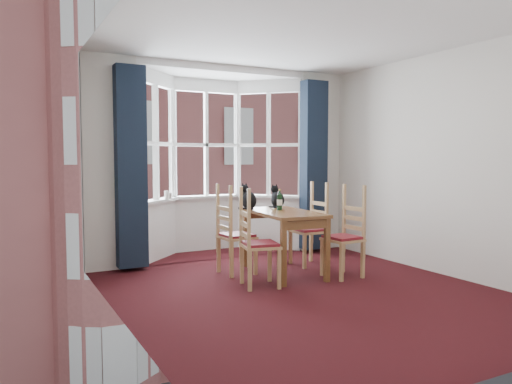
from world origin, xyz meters
TOP-DOWN VIEW (x-y plane):
  - floor at (0.00, 0.00)m, footprint 4.50×4.50m
  - ceiling at (0.00, 0.00)m, footprint 4.50×4.50m
  - wall_left at (-2.00, 0.00)m, footprint 0.00×4.50m
  - wall_right at (2.00, 0.00)m, footprint 0.00×4.50m
  - wall_near at (0.00, -2.25)m, footprint 4.00×0.00m
  - wall_back_pier_left at (-1.65, 2.25)m, footprint 0.70×0.12m
  - wall_back_pier_right at (1.65, 2.25)m, footprint 0.70×0.12m
  - bay_window at (0.00, 2.75)m, footprint 2.76×0.94m
  - curtain_left at (-1.42, 2.07)m, footprint 0.38×0.22m
  - curtain_right at (1.42, 2.07)m, footprint 0.38×0.22m
  - dining_table at (0.24, 0.99)m, footprint 0.78×1.31m
  - chair_left_near at (-0.41, 0.60)m, footprint 0.48×0.49m
  - chair_left_far at (-0.37, 1.27)m, footprint 0.42×0.44m
  - chair_right_near at (0.88, 0.51)m, footprint 0.43×0.45m
  - chair_right_far at (0.89, 1.28)m, footprint 0.40×0.42m
  - cat_left at (-0.04, 1.44)m, footprint 0.25×0.29m
  - cat_right at (0.39, 1.42)m, footprint 0.17×0.24m
  - wine_bottle at (0.25, 1.12)m, footprint 0.07×0.07m
  - candle_tall at (-0.78, 2.60)m, footprint 0.06×0.06m
  - candle_short at (-0.72, 2.63)m, footprint 0.06×0.06m
  - street at (0.00, 32.25)m, footprint 80.00×80.00m
  - tenement_building at (0.00, 14.01)m, footprint 18.40×7.80m

SIDE VIEW (x-z plane):
  - street at x=0.00m, z-range -6.00..-6.00m
  - floor at x=0.00m, z-range 0.00..0.00m
  - chair_left_near at x=-0.41m, z-range 0.01..0.93m
  - chair_left_far at x=-0.37m, z-range 0.01..0.93m
  - chair_right_near at x=0.88m, z-range 0.01..0.93m
  - chair_right_far at x=0.89m, z-range 0.01..0.93m
  - dining_table at x=0.24m, z-range 0.28..1.08m
  - candle_short at x=-0.72m, z-range 0.87..0.96m
  - wine_bottle at x=0.25m, z-range 0.78..1.05m
  - cat_right at x=0.39m, z-range 0.76..1.08m
  - candle_tall at x=-0.78m, z-range 0.87..0.99m
  - cat_left at x=-0.04m, z-range 0.76..1.11m
  - curtain_left at x=-1.42m, z-range 0.05..2.65m
  - curtain_right at x=1.42m, z-range 0.05..2.65m
  - wall_left at x=-2.00m, z-range -0.85..3.65m
  - wall_right at x=2.00m, z-range -0.85..3.65m
  - wall_near at x=0.00m, z-range -0.60..3.40m
  - wall_back_pier_left at x=-1.65m, z-range 0.00..2.80m
  - wall_back_pier_right at x=1.65m, z-range 0.00..2.80m
  - bay_window at x=0.00m, z-range 0.00..2.80m
  - tenement_building at x=0.00m, z-range -6.00..9.20m
  - ceiling at x=0.00m, z-range 2.80..2.80m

